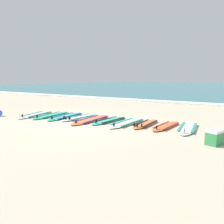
% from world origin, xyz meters
% --- Properties ---
extents(ground_plane, '(80.00, 80.00, 0.00)m').
position_xyz_m(ground_plane, '(0.00, 0.00, 0.00)').
color(ground_plane, '#C1B599').
extents(wave_foam_strip, '(80.00, 0.95, 0.11)m').
position_xyz_m(wave_foam_strip, '(0.00, 8.15, 0.06)').
color(wave_foam_strip, white).
rests_on(wave_foam_strip, ground).
extents(surfboard_0, '(1.08, 2.33, 0.18)m').
position_xyz_m(surfboard_0, '(-2.89, -0.08, 0.04)').
color(surfboard_0, white).
rests_on(surfboard_0, ground).
extents(surfboard_1, '(0.85, 2.34, 0.18)m').
position_xyz_m(surfboard_1, '(-2.17, 0.18, 0.04)').
color(surfboard_1, '#2DB793').
rests_on(surfboard_1, ground).
extents(surfboard_2, '(0.92, 2.42, 0.18)m').
position_xyz_m(surfboard_2, '(-1.46, 0.32, 0.04)').
color(surfboard_2, '#2DB793').
rests_on(surfboard_2, ground).
extents(surfboard_3, '(0.64, 2.19, 0.18)m').
position_xyz_m(surfboard_3, '(-0.75, 0.44, 0.04)').
color(surfboard_3, silver).
rests_on(surfboard_3, ground).
extents(surfboard_4, '(0.85, 2.57, 0.18)m').
position_xyz_m(surfboard_4, '(-0.07, 0.27, 0.04)').
color(surfboard_4, orange).
rests_on(surfboard_4, ground).
extents(surfboard_5, '(0.62, 2.12, 0.18)m').
position_xyz_m(surfboard_5, '(0.64, 0.52, 0.04)').
color(surfboard_5, '#2DB793').
rests_on(surfboard_5, ground).
extents(surfboard_6, '(0.59, 2.34, 0.18)m').
position_xyz_m(surfboard_6, '(1.44, 0.47, 0.04)').
color(surfboard_6, silver).
rests_on(surfboard_6, ground).
extents(surfboard_7, '(0.58, 1.97, 0.18)m').
position_xyz_m(surfboard_7, '(2.11, 0.64, 0.04)').
color(surfboard_7, orange).
rests_on(surfboard_7, ground).
extents(surfboard_8, '(0.57, 1.98, 0.18)m').
position_xyz_m(surfboard_8, '(2.85, 0.69, 0.04)').
color(surfboard_8, orange).
rests_on(surfboard_8, ground).
extents(surfboard_9, '(0.90, 2.30, 0.18)m').
position_xyz_m(surfboard_9, '(3.55, 0.78, 0.04)').
color(surfboard_9, silver).
rests_on(surfboard_9, ground).
extents(cooler_box, '(0.43, 0.53, 0.38)m').
position_xyz_m(cooler_box, '(4.61, -0.69, 0.19)').
color(cooler_box, '#338C4C').
rests_on(cooler_box, ground).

